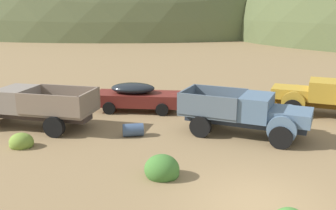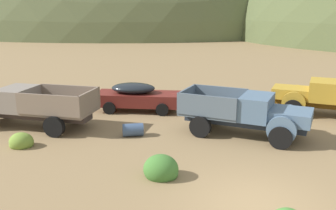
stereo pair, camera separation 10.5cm
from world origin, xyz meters
name	(u,v)px [view 2 (the right image)]	position (x,y,z in m)	size (l,w,h in m)	color
ground_plane	(257,205)	(0.00, 0.00, 0.00)	(300.00, 300.00, 0.00)	olive
hill_far_right	(104,32)	(-25.50, 71.83, 0.00)	(83.40, 50.75, 47.98)	#56603D
hill_distant	(278,30)	(13.75, 84.75, 0.00)	(75.30, 65.59, 33.51)	#424C2D
truck_primer_gray	(21,106)	(-10.55, 6.32, 1.02)	(6.67, 3.02, 1.91)	#3D322D
car_oxblood	(141,97)	(-5.33, 9.67, 0.82)	(4.92, 1.94, 1.57)	maroon
truck_chalk_blue	(253,114)	(0.40, 6.14, 1.01)	(6.00, 3.72, 1.91)	#262D39
truck_mustard	(324,97)	(4.46, 9.92, 0.99)	(6.52, 3.60, 1.89)	#593D12
oil_drum_tipped	(133,130)	(-4.90, 5.51, 0.29)	(1.04, 0.81, 0.57)	#384C6B
bush_front_left	(21,142)	(-9.21, 3.63, 0.20)	(1.01, 0.89, 0.78)	olive
bush_front_right	(162,170)	(-3.03, 1.50, 0.25)	(1.21, 1.09, 1.02)	#3D702D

